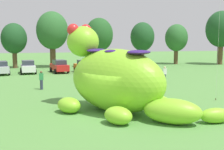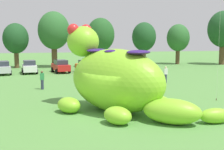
{
  "view_description": "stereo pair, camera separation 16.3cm",
  "coord_description": "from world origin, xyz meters",
  "px_view_note": "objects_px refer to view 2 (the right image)",
  "views": [
    {
      "loc": [
        -3.58,
        -16.33,
        4.58
      ],
      "look_at": [
        0.87,
        1.99,
        2.2
      ],
      "focal_mm": 46.32,
      "sensor_mm": 36.0,
      "label": 1
    },
    {
      "loc": [
        -3.42,
        -16.37,
        4.58
      ],
      "look_at": [
        0.87,
        1.99,
        2.2
      ],
      "focal_mm": 46.32,
      "sensor_mm": 36.0,
      "label": 2
    }
  ],
  "objects_px": {
    "car_silver": "(2,68)",
    "spectator_mid_field": "(42,80)",
    "car_orange": "(86,66)",
    "car_red": "(61,66)",
    "giant_inflatable_creature": "(116,79)",
    "car_white": "(29,67)",
    "spectator_near_inflatable": "(166,75)"
  },
  "relations": [
    {
      "from": "giant_inflatable_creature",
      "to": "car_white",
      "type": "bearing_deg",
      "value": 105.86
    },
    {
      "from": "spectator_near_inflatable",
      "to": "spectator_mid_field",
      "type": "relative_size",
      "value": 1.0
    },
    {
      "from": "car_silver",
      "to": "spectator_mid_field",
      "type": "relative_size",
      "value": 2.55
    },
    {
      "from": "car_silver",
      "to": "spectator_mid_field",
      "type": "distance_m",
      "value": 13.46
    },
    {
      "from": "car_red",
      "to": "spectator_near_inflatable",
      "type": "xyz_separation_m",
      "value": [
        10.14,
        -11.78,
        -0.01
      ]
    },
    {
      "from": "giant_inflatable_creature",
      "to": "car_red",
      "type": "xyz_separation_m",
      "value": [
        -2.23,
        22.18,
        -1.18
      ]
    },
    {
      "from": "giant_inflatable_creature",
      "to": "car_silver",
      "type": "xyz_separation_m",
      "value": [
        -9.65,
        21.7,
        -1.18
      ]
    },
    {
      "from": "car_white",
      "to": "car_orange",
      "type": "distance_m",
      "value": 7.43
    },
    {
      "from": "car_orange",
      "to": "car_red",
      "type": "bearing_deg",
      "value": 163.18
    },
    {
      "from": "car_orange",
      "to": "spectator_near_inflatable",
      "type": "xyz_separation_m",
      "value": [
        6.87,
        -10.79,
        -0.01
      ]
    },
    {
      "from": "car_red",
      "to": "car_orange",
      "type": "distance_m",
      "value": 3.42
    },
    {
      "from": "car_silver",
      "to": "car_red",
      "type": "height_order",
      "value": "same"
    },
    {
      "from": "car_silver",
      "to": "spectator_near_inflatable",
      "type": "relative_size",
      "value": 2.55
    },
    {
      "from": "spectator_near_inflatable",
      "to": "giant_inflatable_creature",
      "type": "bearing_deg",
      "value": -127.27
    },
    {
      "from": "giant_inflatable_creature",
      "to": "car_red",
      "type": "relative_size",
      "value": 2.18
    },
    {
      "from": "car_orange",
      "to": "spectator_mid_field",
      "type": "distance_m",
      "value": 13.22
    },
    {
      "from": "spectator_near_inflatable",
      "to": "spectator_mid_field",
      "type": "height_order",
      "value": "same"
    },
    {
      "from": "giant_inflatable_creature",
      "to": "car_orange",
      "type": "height_order",
      "value": "giant_inflatable_creature"
    },
    {
      "from": "spectator_mid_field",
      "to": "car_white",
      "type": "bearing_deg",
      "value": 97.56
    },
    {
      "from": "giant_inflatable_creature",
      "to": "spectator_mid_field",
      "type": "xyz_separation_m",
      "value": [
        -4.59,
        9.23,
        -1.19
      ]
    },
    {
      "from": "car_white",
      "to": "spectator_mid_field",
      "type": "distance_m",
      "value": 13.13
    },
    {
      "from": "car_white",
      "to": "car_orange",
      "type": "bearing_deg",
      "value": -8.12
    },
    {
      "from": "giant_inflatable_creature",
      "to": "spectator_mid_field",
      "type": "bearing_deg",
      "value": 116.45
    },
    {
      "from": "car_orange",
      "to": "spectator_mid_field",
      "type": "relative_size",
      "value": 2.55
    },
    {
      "from": "spectator_mid_field",
      "to": "car_silver",
      "type": "bearing_deg",
      "value": 112.06
    },
    {
      "from": "car_white",
      "to": "spectator_mid_field",
      "type": "height_order",
      "value": "car_white"
    },
    {
      "from": "car_silver",
      "to": "car_white",
      "type": "bearing_deg",
      "value": 9.14
    },
    {
      "from": "car_silver",
      "to": "car_orange",
      "type": "xyz_separation_m",
      "value": [
        10.69,
        -0.51,
        0.0
      ]
    },
    {
      "from": "car_silver",
      "to": "spectator_mid_field",
      "type": "bearing_deg",
      "value": -67.94
    },
    {
      "from": "car_white",
      "to": "car_orange",
      "type": "xyz_separation_m",
      "value": [
        7.36,
        -1.05,
        0.0
      ]
    },
    {
      "from": "spectator_near_inflatable",
      "to": "spectator_mid_field",
      "type": "bearing_deg",
      "value": -174.64
    },
    {
      "from": "car_red",
      "to": "spectator_near_inflatable",
      "type": "bearing_deg",
      "value": -49.26
    }
  ]
}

